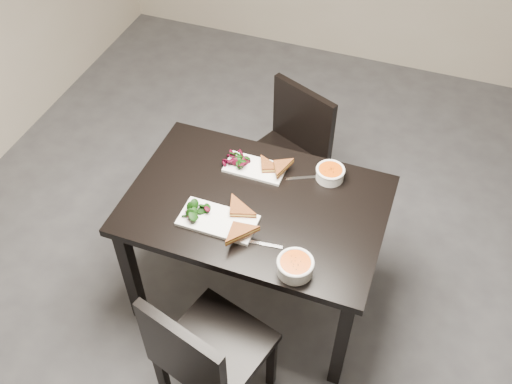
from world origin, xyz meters
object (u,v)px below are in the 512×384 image
soup_bowl_far (330,173)px  soup_bowl_near (295,266)px  chair_far (289,150)px  plate_far (255,168)px  table (256,216)px  chair_near (203,354)px  plate_near (218,221)px

soup_bowl_far → soup_bowl_near: bearing=-89.4°
chair_far → plate_far: (-0.03, -0.47, 0.27)m
table → chair_near: size_ratio=1.41×
plate_near → soup_bowl_far: (0.40, 0.44, 0.03)m
chair_far → plate_far: size_ratio=2.89×
chair_far → soup_bowl_near: chair_far is taller
chair_far → soup_bowl_far: size_ratio=6.04×
chair_near → chair_far: 1.34m
chair_far → soup_bowl_near: size_ratio=5.41×
table → chair_far: (-0.05, 0.67, -0.17)m
chair_far → table: bearing=-62.2°
table → chair_far: chair_far is taller
table → plate_near: (-0.12, -0.17, 0.11)m
chair_near → plate_near: size_ratio=2.44×
chair_near → chair_far: size_ratio=1.00×
chair_near → soup_bowl_far: bearing=89.5°
chair_far → soup_bowl_far: (0.33, -0.40, 0.30)m
table → plate_near: bearing=-125.0°
chair_far → soup_bowl_far: chair_far is taller
table → soup_bowl_far: 0.41m
plate_near → soup_bowl_far: size_ratio=2.48×
chair_far → soup_bowl_far: 0.60m
table → chair_near: (0.01, -0.67, -0.17)m
table → plate_near: size_ratio=3.44×
table → chair_far: size_ratio=1.41×
chair_far → plate_near: (-0.07, -0.84, 0.27)m
plate_near → soup_bowl_near: bearing=-18.9°
table → chair_near: 0.69m
chair_near → soup_bowl_far: chair_near is taller
soup_bowl_near → plate_far: 0.63m
soup_bowl_near → plate_far: soup_bowl_near is taller
chair_near → plate_far: bearing=111.4°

